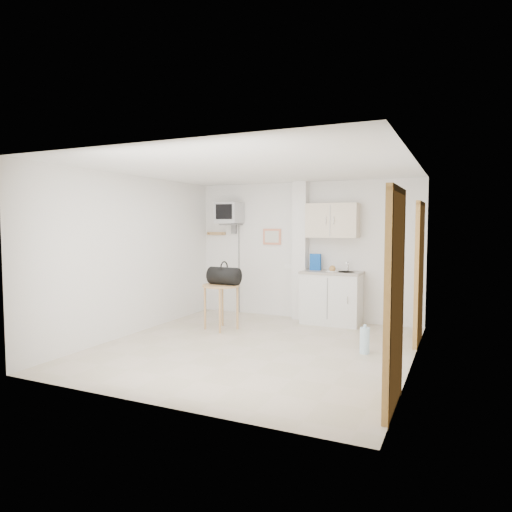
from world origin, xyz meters
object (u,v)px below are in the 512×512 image
at_px(water_bottle, 365,340).
at_px(round_table, 221,291).
at_px(duffel_bag, 224,276).
at_px(crt_television, 229,214).

bearing_deg(water_bottle, round_table, 169.69).
relative_size(duffel_bag, water_bottle, 1.36).
distance_m(crt_television, round_table, 1.84).
bearing_deg(duffel_bag, round_table, -129.76).
distance_m(round_table, duffel_bag, 0.26).
distance_m(duffel_bag, water_bottle, 2.55).
height_order(crt_television, water_bottle, crt_television).
xyz_separation_m(round_table, duffel_bag, (0.04, 0.04, 0.25)).
bearing_deg(crt_television, round_table, -68.31).
relative_size(round_table, water_bottle, 1.88).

